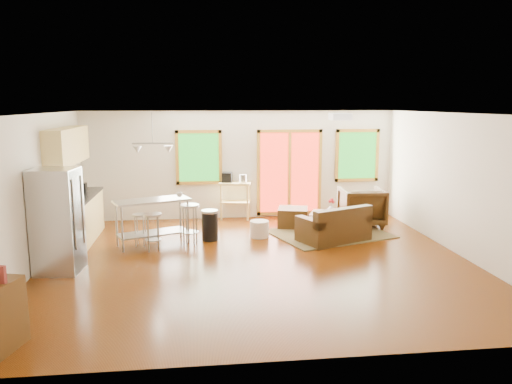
{
  "coord_description": "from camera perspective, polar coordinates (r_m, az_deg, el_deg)",
  "views": [
    {
      "loc": [
        -1.04,
        -8.46,
        2.78
      ],
      "look_at": [
        0.0,
        0.3,
        1.2
      ],
      "focal_mm": 35.0,
      "sensor_mm": 36.0,
      "label": 1
    }
  ],
  "objects": [
    {
      "name": "island",
      "position": [
        10.02,
        -11.75,
        -2.45
      ],
      "size": [
        1.56,
        1.07,
        0.92
      ],
      "rotation": [
        0.0,
        0.0,
        0.38
      ],
      "color": "#B7BABC",
      "rests_on": "floor"
    },
    {
      "name": "book",
      "position": [
        10.8,
        11.45,
        -1.93
      ],
      "size": [
        0.24,
        0.04,
        0.32
      ],
      "primitive_type": "imported",
      "rotation": [
        0.0,
        0.0,
        -0.03
      ],
      "color": "maroon",
      "rests_on": "coffee_table"
    },
    {
      "name": "rug",
      "position": [
        10.86,
        8.39,
        -4.73
      ],
      "size": [
        2.77,
        2.43,
        0.02
      ],
      "primitive_type": "cube",
      "rotation": [
        0.0,
        0.0,
        0.32
      ],
      "color": "#3C5A34",
      "rests_on": "floor"
    },
    {
      "name": "ceiling",
      "position": [
        8.53,
        0.24,
        9.01
      ],
      "size": [
        7.5,
        7.0,
        0.02
      ],
      "primitive_type": "cube",
      "color": "white",
      "rests_on": "ground"
    },
    {
      "name": "refrigerator",
      "position": [
        8.84,
        -21.71,
        -3.08
      ],
      "size": [
        0.77,
        0.74,
        1.73
      ],
      "rotation": [
        0.0,
        0.0,
        -0.1
      ],
      "color": "#B7BABC",
      "rests_on": "floor"
    },
    {
      "name": "french_doors",
      "position": [
        12.25,
        3.84,
        2.24
      ],
      "size": [
        1.6,
        0.05,
        2.1
      ],
      "color": "red",
      "rests_on": "back_wall"
    },
    {
      "name": "vase",
      "position": [
        11.02,
        8.62,
        -1.81
      ],
      "size": [
        0.25,
        0.25,
        0.33
      ],
      "rotation": [
        0.0,
        0.0,
        -0.36
      ],
      "color": "silver",
      "rests_on": "coffee_table"
    },
    {
      "name": "cup",
      "position": [
        9.95,
        -8.74,
        -0.22
      ],
      "size": [
        0.13,
        0.1,
        0.12
      ],
      "primitive_type": "imported",
      "rotation": [
        0.0,
        0.0,
        0.08
      ],
      "color": "white",
      "rests_on": "island"
    },
    {
      "name": "front_wall",
      "position": [
        5.27,
        4.92,
        -6.17
      ],
      "size": [
        7.5,
        0.02,
        2.6
      ],
      "primitive_type": "cube",
      "color": "silver",
      "rests_on": "ground"
    },
    {
      "name": "bar_stool_c",
      "position": [
        9.96,
        -7.58,
        -2.59
      ],
      "size": [
        0.46,
        0.46,
        0.81
      ],
      "rotation": [
        0.0,
        0.0,
        -0.25
      ],
      "color": "#B7BABC",
      "rests_on": "floor"
    },
    {
      "name": "pendant_light",
      "position": [
        10.04,
        -11.7,
        4.9
      ],
      "size": [
        0.8,
        0.18,
        0.79
      ],
      "color": "gray",
      "rests_on": "ceiling"
    },
    {
      "name": "window_right",
      "position": [
        12.62,
        11.49,
        4.12
      ],
      "size": [
        1.1,
        0.05,
        1.3
      ],
      "color": "#186318",
      "rests_on": "back_wall"
    },
    {
      "name": "kitchen_cart",
      "position": [
        12.02,
        -2.5,
        0.54
      ],
      "size": [
        0.82,
        0.62,
        1.14
      ],
      "rotation": [
        0.0,
        0.0,
        -0.2
      ],
      "color": "#DDBF6C",
      "rests_on": "floor"
    },
    {
      "name": "floor",
      "position": [
        8.97,
        0.23,
        -7.97
      ],
      "size": [
        7.5,
        7.0,
        0.02
      ],
      "primitive_type": "cube",
      "color": "#3E1A02",
      "rests_on": "ground"
    },
    {
      "name": "trash_can",
      "position": [
        10.25,
        -5.29,
        -3.79
      ],
      "size": [
        0.36,
        0.36,
        0.63
      ],
      "rotation": [
        0.0,
        0.0,
        0.05
      ],
      "color": "black",
      "rests_on": "floor"
    },
    {
      "name": "right_wall",
      "position": [
        9.84,
        22.52,
        0.72
      ],
      "size": [
        0.02,
        7.0,
        2.6
      ],
      "primitive_type": "cube",
      "color": "silver",
      "rests_on": "ground"
    },
    {
      "name": "bar_stool_b",
      "position": [
        9.64,
        -11.71,
        -3.51
      ],
      "size": [
        0.39,
        0.39,
        0.72
      ],
      "rotation": [
        0.0,
        0.0,
        0.16
      ],
      "color": "#B7BABC",
      "rests_on": "floor"
    },
    {
      "name": "armchair",
      "position": [
        11.63,
        11.99,
        -1.46
      ],
      "size": [
        0.99,
        0.93,
        0.97
      ],
      "primitive_type": "imported",
      "rotation": [
        0.0,
        0.0,
        3.09
      ],
      "color": "black",
      "rests_on": "floor"
    },
    {
      "name": "coffee_table",
      "position": [
        10.83,
        9.24,
        -2.77
      ],
      "size": [
        1.29,
        1.05,
        0.45
      ],
      "rotation": [
        0.0,
        0.0,
        -0.4
      ],
      "color": "#3E250C",
      "rests_on": "floor"
    },
    {
      "name": "left_wall",
      "position": [
        9.01,
        -24.23,
        -0.2
      ],
      "size": [
        0.02,
        7.0,
        2.6
      ],
      "primitive_type": "cube",
      "color": "silver",
      "rests_on": "ground"
    },
    {
      "name": "loveseat",
      "position": [
        10.25,
        8.98,
        -4.03
      ],
      "size": [
        1.58,
        1.28,
        0.74
      ],
      "rotation": [
        0.0,
        0.0,
        0.42
      ],
      "color": "black",
      "rests_on": "floor"
    },
    {
      "name": "window_left",
      "position": [
        11.99,
        -6.55,
        3.95
      ],
      "size": [
        1.1,
        0.05,
        1.3
      ],
      "color": "#186318",
      "rests_on": "back_wall"
    },
    {
      "name": "cabinets",
      "position": [
        10.62,
        -19.98,
        -0.52
      ],
      "size": [
        0.64,
        2.24,
        2.3
      ],
      "color": "#DDBF6C",
      "rests_on": "floor"
    },
    {
      "name": "pouf",
      "position": [
        10.48,
        0.4,
        -4.25
      ],
      "size": [
        0.53,
        0.53,
        0.35
      ],
      "primitive_type": "cylinder",
      "rotation": [
        0.0,
        0.0,
        -0.43
      ],
      "color": "beige",
      "rests_on": "floor"
    },
    {
      "name": "back_wall",
      "position": [
        12.11,
        -1.79,
        3.12
      ],
      "size": [
        7.5,
        0.02,
        2.6
      ],
      "primitive_type": "cube",
      "color": "silver",
      "rests_on": "ground"
    },
    {
      "name": "ceiling_flush",
      "position": [
        9.44,
        9.57,
        8.49
      ],
      "size": [
        0.35,
        0.35,
        0.12
      ],
      "primitive_type": "cube",
      "color": "white",
      "rests_on": "ceiling"
    },
    {
      "name": "ottoman",
      "position": [
        11.35,
        4.23,
        -2.92
      ],
      "size": [
        0.79,
        0.79,
        0.44
      ],
      "primitive_type": "cube",
      "rotation": [
        0.0,
        0.0,
        -0.23
      ],
      "color": "black",
      "rests_on": "floor"
    },
    {
      "name": "bar_stool_a",
      "position": [
        10.07,
        -13.1,
        -3.37
      ],
      "size": [
        0.33,
        0.33,
        0.63
      ],
      "rotation": [
        0.0,
        0.0,
        -0.13
      ],
      "color": "#B7BABC",
      "rests_on": "floor"
    }
  ]
}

